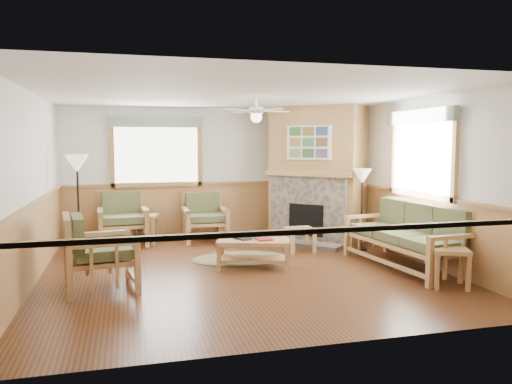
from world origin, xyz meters
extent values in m
cube|color=#4E2A15|center=(0.00, 0.00, -0.01)|extent=(6.00, 6.00, 0.01)
cube|color=white|center=(0.00, 0.00, 2.70)|extent=(6.00, 6.00, 0.01)
cube|color=silver|center=(0.00, 3.00, 1.35)|extent=(6.00, 0.02, 2.70)
cube|color=silver|center=(0.00, -3.00, 1.35)|extent=(6.00, 0.02, 2.70)
cube|color=silver|center=(-3.00, 0.00, 1.35)|extent=(0.02, 6.00, 2.70)
cube|color=silver|center=(3.00, 0.00, 1.35)|extent=(0.02, 6.00, 2.70)
cylinder|color=brown|center=(0.13, 0.80, 0.01)|extent=(2.15, 2.15, 0.01)
cube|color=maroon|center=(0.36, 0.09, 0.48)|extent=(0.25, 0.32, 0.03)
cube|color=black|center=(0.06, 0.21, 0.48)|extent=(0.29, 0.33, 0.03)
camera|label=1|loc=(-1.71, -7.38, 1.96)|focal=35.00mm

